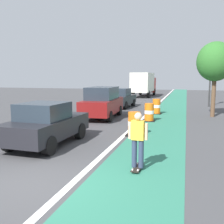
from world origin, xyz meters
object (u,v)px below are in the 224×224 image
(traffic_barrel_front, at_px, (134,124))
(traffic_barrel_mid, at_px, (149,112))
(parked_suv_second, at_px, (102,102))
(delivery_truck_down_block, at_px, (144,83))
(traffic_barrel_back, at_px, (157,107))
(parked_sedan_third, at_px, (120,98))
(street_tree_sidewalk, at_px, (215,62))
(parked_sedan_nearest, at_px, (47,124))
(skateboarder_on_lane, at_px, (138,139))
(traffic_light_corner, at_px, (211,68))

(traffic_barrel_front, xyz_separation_m, traffic_barrel_mid, (0.11, 4.08, 0.00))
(parked_suv_second, bearing_deg, delivery_truck_down_block, 91.20)
(traffic_barrel_mid, relative_size, traffic_barrel_back, 1.00)
(parked_sedan_third, bearing_deg, street_tree_sidewalk, -24.99)
(parked_sedan_nearest, bearing_deg, skateboarder_on_lane, -23.69)
(traffic_barrel_mid, xyz_separation_m, delivery_truck_down_block, (-3.54, 19.72, 1.31))
(traffic_barrel_back, relative_size, street_tree_sidewalk, 0.22)
(traffic_barrel_front, relative_size, delivery_truck_down_block, 0.14)
(parked_sedan_third, height_order, delivery_truck_down_block, delivery_truck_down_block)
(traffic_barrel_front, distance_m, traffic_barrel_mid, 4.08)
(street_tree_sidewalk, bearing_deg, traffic_light_corner, 87.68)
(delivery_truck_down_block, bearing_deg, street_tree_sidewalk, -66.11)
(traffic_barrel_back, distance_m, street_tree_sidewalk, 4.95)
(parked_suv_second, relative_size, delivery_truck_down_block, 0.61)
(parked_sedan_nearest, relative_size, street_tree_sidewalk, 0.83)
(parked_sedan_nearest, height_order, traffic_barrel_back, parked_sedan_nearest)
(traffic_barrel_mid, bearing_deg, skateboarder_on_lane, -84.18)
(traffic_barrel_front, xyz_separation_m, traffic_barrel_back, (0.20, 7.33, 0.00))
(skateboarder_on_lane, relative_size, traffic_barrel_front, 1.55)
(traffic_barrel_back, bearing_deg, traffic_light_corner, 55.54)
(traffic_barrel_mid, bearing_deg, parked_sedan_nearest, -115.20)
(traffic_barrel_front, bearing_deg, traffic_barrel_mid, 88.39)
(parked_sedan_nearest, bearing_deg, traffic_barrel_front, 40.53)
(skateboarder_on_lane, bearing_deg, parked_sedan_third, 106.32)
(parked_suv_second, bearing_deg, parked_sedan_third, 93.15)
(delivery_truck_down_block, xyz_separation_m, traffic_light_corner, (7.70, -10.53, 1.65))
(parked_sedan_nearest, relative_size, parked_suv_second, 0.88)
(parked_suv_second, distance_m, traffic_barrel_front, 5.40)
(skateboarder_on_lane, height_order, delivery_truck_down_block, delivery_truck_down_block)
(traffic_barrel_back, distance_m, traffic_light_corner, 7.79)
(skateboarder_on_lane, height_order, traffic_barrel_mid, skateboarder_on_lane)
(parked_sedan_third, height_order, traffic_light_corner, traffic_light_corner)
(traffic_barrel_front, relative_size, traffic_barrel_mid, 1.00)
(parked_sedan_nearest, distance_m, traffic_barrel_mid, 7.37)
(parked_suv_second, distance_m, delivery_truck_down_block, 19.37)
(skateboarder_on_lane, height_order, street_tree_sidewalk, street_tree_sidewalk)
(parked_suv_second, height_order, traffic_barrel_front, parked_suv_second)
(parked_suv_second, xyz_separation_m, traffic_light_corner, (7.29, 8.82, 2.47))
(parked_sedan_nearest, relative_size, parked_sedan_third, 0.99)
(skateboarder_on_lane, relative_size, parked_suv_second, 0.36)
(street_tree_sidewalk, bearing_deg, parked_sedan_nearest, -126.28)
(traffic_barrel_mid, xyz_separation_m, traffic_barrel_back, (0.08, 3.26, 0.00))
(parked_sedan_nearest, bearing_deg, traffic_light_corner, 65.31)
(parked_sedan_nearest, distance_m, parked_suv_second, 7.04)
(traffic_barrel_front, bearing_deg, traffic_barrel_back, 88.47)
(parked_suv_second, xyz_separation_m, street_tree_sidewalk, (7.04, 2.55, 2.63))
(parked_suv_second, relative_size, traffic_barrel_front, 4.29)
(parked_sedan_third, relative_size, traffic_light_corner, 0.82)
(traffic_barrel_back, relative_size, traffic_light_corner, 0.21)
(skateboarder_on_lane, bearing_deg, traffic_barrel_front, 102.64)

